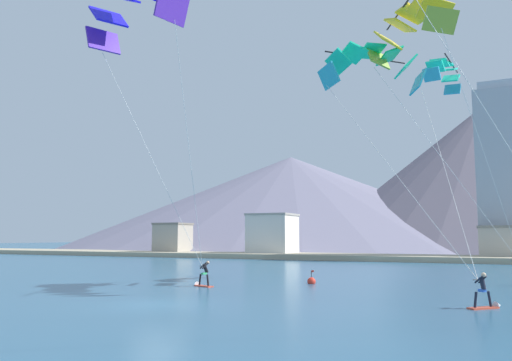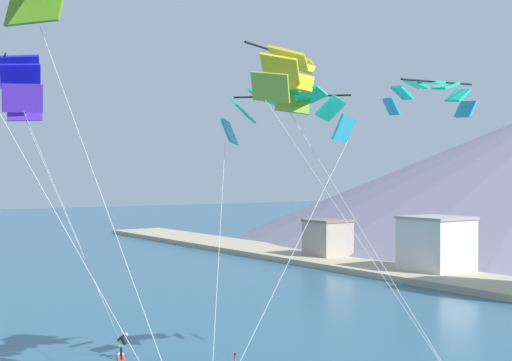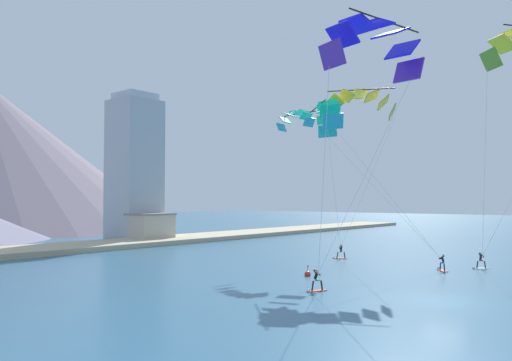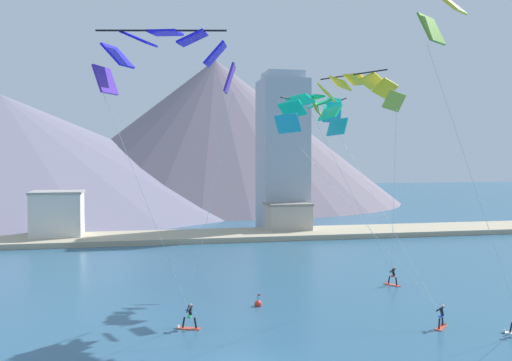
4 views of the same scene
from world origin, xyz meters
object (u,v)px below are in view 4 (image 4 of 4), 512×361
Objects in this scene: kitesurfer_near_lead at (391,280)px; parafoil_kite_mid_center at (166,55)px; kitesurfer_near_trail at (442,321)px; parafoil_kite_near_trail at (312,111)px; kitesurfer_mid_center at (186,321)px; parafoil_kite_distant_high_outer at (332,107)px; race_marker_buoy at (258,304)px; parafoil_kite_near_lead at (355,91)px.

kitesurfer_near_lead is 0.10× the size of parafoil_kite_mid_center.
kitesurfer_near_lead is 29.75m from parafoil_kite_mid_center.
parafoil_kite_near_trail reaches higher than kitesurfer_near_trail.
kitesurfer_near_lead is 0.98× the size of kitesurfer_mid_center.
kitesurfer_mid_center is 23.85m from parafoil_kite_distant_high_outer.
parafoil_kite_near_trail is 14.39× the size of race_marker_buoy.
parafoil_kite_distant_high_outer reaches higher than kitesurfer_near_trail.
kitesurfer_near_lead is 17.68m from parafoil_kite_near_lead.
parafoil_kite_near_lead is 8.67m from parafoil_kite_distant_high_outer.
kitesurfer_near_lead is at bearing 45.28° from parafoil_kite_near_lead.
kitesurfer_near_lead is at bearing -30.95° from parafoil_kite_distant_high_outer.
kitesurfer_near_trail is 17.66m from parafoil_kite_near_trail.
parafoil_kite_mid_center is at bearing -172.38° from kitesurfer_near_trail.
kitesurfer_near_lead is 13.67m from race_marker_buoy.
kitesurfer_mid_center is 0.11× the size of parafoil_kite_mid_center.
parafoil_kite_near_trail is (-2.75, 1.85, -1.40)m from parafoil_kite_near_lead.
parafoil_kite_near_trail is at bearing 42.60° from parafoil_kite_mid_center.
parafoil_kite_mid_center is 23.42m from parafoil_kite_distant_high_outer.
race_marker_buoy is at bearing 144.09° from kitesurfer_near_trail.
parafoil_kite_near_lead is 15.74× the size of race_marker_buoy.
kitesurfer_near_trail is 21.47m from parafoil_kite_distant_high_outer.
race_marker_buoy is (-4.34, -0.53, -14.54)m from parafoil_kite_near_trail.
parafoil_kite_near_trail is at bearing 127.51° from kitesurfer_near_trail.
parafoil_kite_mid_center is at bearing -125.61° from race_marker_buoy.
kitesurfer_near_lead reaches higher than kitesurfer_near_trail.
kitesurfer_mid_center reaches higher than kitesurfer_near_lead.
parafoil_kite_distant_high_outer reaches higher than race_marker_buoy.
parafoil_kite_near_trail is at bearing 146.04° from parafoil_kite_near_lead.
parafoil_kite_near_lead is 0.96× the size of parafoil_kite_mid_center.
kitesurfer_near_trail reaches higher than race_marker_buoy.
parafoil_kite_distant_high_outer is (-4.51, 2.70, 15.19)m from kitesurfer_near_lead.
parafoil_kite_near_lead is at bearing 14.01° from kitesurfer_mid_center.
parafoil_kite_mid_center reaches higher than kitesurfer_near_trail.
kitesurfer_near_trail is 17.30m from parafoil_kite_near_lead.
kitesurfer_near_trail is 0.10× the size of parafoil_kite_near_lead.
parafoil_kite_distant_high_outer reaches higher than parafoil_kite_near_trail.
parafoil_kite_near_lead reaches higher than race_marker_buoy.
kitesurfer_near_lead is 1.05× the size of kitesurfer_near_trail.
parafoil_kite_mid_center is 20.71m from race_marker_buoy.
parafoil_kite_mid_center is at bearing -132.00° from parafoil_kite_distant_high_outer.
parafoil_kite_near_trail is 7.89m from parafoil_kite_distant_high_outer.
parafoil_kite_distant_high_outer is 19.05m from race_marker_buoy.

